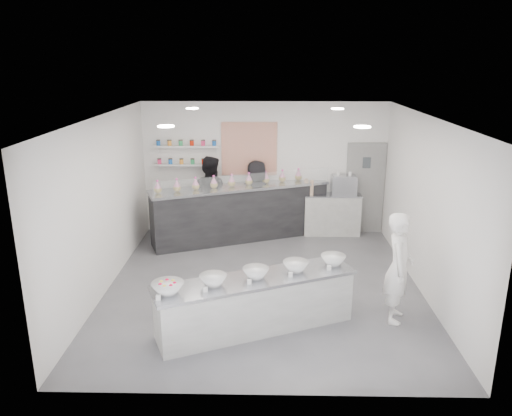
{
  "coord_description": "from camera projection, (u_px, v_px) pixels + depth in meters",
  "views": [
    {
      "loc": [
        0.04,
        -8.13,
        3.93
      ],
      "look_at": [
        -0.14,
        0.4,
        1.34
      ],
      "focal_mm": 35.0,
      "sensor_mm": 36.0,
      "label": 1
    }
  ],
  "objects": [
    {
      "name": "right_wall",
      "position": [
        426.0,
        207.0,
        8.43
      ],
      "size": [
        0.0,
        6.0,
        6.0
      ],
      "primitive_type": "plane",
      "rotation": [
        1.57,
        0.0,
        -1.57
      ],
      "color": "white",
      "rests_on": "floor"
    },
    {
      "name": "back_bar",
      "position": [
        241.0,
        213.0,
        11.08
      ],
      "size": [
        3.96,
        2.16,
        1.23
      ],
      "primitive_type": "cube",
      "rotation": [
        0.0,
        0.0,
        0.38
      ],
      "color": "black",
      "rests_on": "floor"
    },
    {
      "name": "staff_left",
      "position": [
        210.0,
        196.0,
        11.25
      ],
      "size": [
        1.07,
        0.94,
        1.84
      ],
      "primitive_type": "imported",
      "rotation": [
        0.0,
        0.0,
        2.82
      ],
      "color": "black",
      "rests_on": "floor"
    },
    {
      "name": "downlight_3",
      "position": [
        338.0,
        109.0,
        9.56
      ],
      "size": [
        0.24,
        0.24,
        0.02
      ],
      "primitive_type": "cylinder",
      "color": "white",
      "rests_on": "ceiling"
    },
    {
      "name": "cookie_bags",
      "position": [
        240.0,
        180.0,
        10.86
      ],
      "size": [
        3.55,
        1.56,
        0.28
      ],
      "primitive_type": null,
      "rotation": [
        0.0,
        0.0,
        0.38
      ],
      "color": "pink",
      "rests_on": "back_bar"
    },
    {
      "name": "woman_prep",
      "position": [
        399.0,
        268.0,
        7.57
      ],
      "size": [
        0.57,
        0.72,
        1.73
      ],
      "primitive_type": "imported",
      "rotation": [
        0.0,
        0.0,
        1.3
      ],
      "color": "white",
      "rests_on": "floor"
    },
    {
      "name": "preserve_jars",
      "position": [
        187.0,
        153.0,
        11.17
      ],
      "size": [
        1.45,
        0.1,
        0.56
      ],
      "primitive_type": null,
      "color": "#E33268",
      "rests_on": "jar_shelf_lower"
    },
    {
      "name": "downlight_2",
      "position": [
        192.0,
        108.0,
        9.62
      ],
      "size": [
        0.24,
        0.24,
        0.02
      ],
      "primitive_type": "cylinder",
      "color": "white",
      "rests_on": "ceiling"
    },
    {
      "name": "sneeze_guard",
      "position": [
        246.0,
        182.0,
        10.55
      ],
      "size": [
        3.64,
        1.48,
        0.34
      ],
      "primitive_type": "cube",
      "rotation": [
        0.0,
        0.0,
        0.38
      ],
      "color": "white",
      "rests_on": "back_bar"
    },
    {
      "name": "prep_bowls",
      "position": [
        256.0,
        273.0,
        7.27
      ],
      "size": [
        2.94,
        1.63,
        0.16
      ],
      "primitive_type": null,
      "rotation": [
        0.0,
        0.0,
        0.41
      ],
      "color": "white",
      "rests_on": "prep_counter"
    },
    {
      "name": "jar_shelf_upper",
      "position": [
        187.0,
        146.0,
        11.15
      ],
      "size": [
        1.45,
        0.22,
        0.04
      ],
      "primitive_type": "cube",
      "color": "silver",
      "rests_on": "back_wall"
    },
    {
      "name": "ceiling",
      "position": [
        264.0,
        117.0,
        8.05
      ],
      "size": [
        6.0,
        6.0,
        0.0
      ],
      "primitive_type": "plane",
      "rotation": [
        3.14,
        0.0,
        0.0
      ],
      "color": "white",
      "rests_on": "floor"
    },
    {
      "name": "label_cards",
      "position": [
        240.0,
        290.0,
        6.84
      ],
      "size": [
        2.66,
        0.04,
        0.07
      ],
      "primitive_type": null,
      "color": "white",
      "rests_on": "prep_counter"
    },
    {
      "name": "staff_right",
      "position": [
        257.0,
        199.0,
        11.24
      ],
      "size": [
        0.97,
        0.77,
        1.74
      ],
      "primitive_type": "imported",
      "rotation": [
        0.0,
        0.0,
        3.42
      ],
      "color": "black",
      "rests_on": "floor"
    },
    {
      "name": "jar_shelf_lower",
      "position": [
        187.0,
        165.0,
        11.27
      ],
      "size": [
        1.45,
        0.22,
        0.04
      ],
      "primitive_type": "cube",
      "color": "silver",
      "rests_on": "back_wall"
    },
    {
      "name": "prep_counter",
      "position": [
        256.0,
        304.0,
        7.42
      ],
      "size": [
        3.07,
        1.84,
        0.83
      ],
      "primitive_type": "cube",
      "rotation": [
        0.0,
        0.0,
        0.41
      ],
      "color": "#9FA09B",
      "rests_on": "floor"
    },
    {
      "name": "back_door",
      "position": [
        365.0,
        188.0,
        11.41
      ],
      "size": [
        0.88,
        0.04,
        2.1
      ],
      "primitive_type": "cube",
      "color": "gray",
      "rests_on": "floor"
    },
    {
      "name": "left_wall",
      "position": [
        103.0,
        205.0,
        8.54
      ],
      "size": [
        0.0,
        6.0,
        6.0
      ],
      "primitive_type": "plane",
      "rotation": [
        1.57,
        0.0,
        1.57
      ],
      "color": "white",
      "rests_on": "floor"
    },
    {
      "name": "downlight_0",
      "position": [
        166.0,
        126.0,
        7.13
      ],
      "size": [
        0.24,
        0.24,
        0.02
      ],
      "primitive_type": "cylinder",
      "color": "white",
      "rests_on": "ceiling"
    },
    {
      "name": "downlight_1",
      "position": [
        362.0,
        127.0,
        7.07
      ],
      "size": [
        0.24,
        0.24,
        0.02
      ],
      "primitive_type": "cylinder",
      "color": "white",
      "rests_on": "ceiling"
    },
    {
      "name": "floor",
      "position": [
        263.0,
        286.0,
        8.92
      ],
      "size": [
        6.0,
        6.0,
        0.0
      ],
      "primitive_type": "plane",
      "color": "#515156",
      "rests_on": "ground"
    },
    {
      "name": "pattern_panel",
      "position": [
        249.0,
        149.0,
        11.21
      ],
      "size": [
        1.25,
        0.03,
        1.2
      ],
      "primitive_type": "cube",
      "color": "#B0310C",
      "rests_on": "back_wall"
    },
    {
      "name": "back_wall",
      "position": [
        265.0,
        168.0,
        11.36
      ],
      "size": [
        5.5,
        0.0,
        5.5
      ],
      "primitive_type": "plane",
      "rotation": [
        1.57,
        0.0,
        0.0
      ],
      "color": "white",
      "rests_on": "floor"
    },
    {
      "name": "espresso_machine",
      "position": [
        344.0,
        185.0,
        11.21
      ],
      "size": [
        0.56,
        0.38,
        0.42
      ],
      "primitive_type": "cube",
      "color": "#93969E",
      "rests_on": "espresso_ledge"
    },
    {
      "name": "espresso_ledge",
      "position": [
        332.0,
        214.0,
        11.41
      ],
      "size": [
        1.29,
        0.41,
        0.95
      ],
      "primitive_type": "cube",
      "color": "#9FA09B",
      "rests_on": "floor"
    },
    {
      "name": "cup_stacks",
      "position": [
        309.0,
        187.0,
        11.23
      ],
      "size": [
        0.24,
        0.24,
        0.34
      ],
      "primitive_type": null,
      "color": "tan",
      "rests_on": "espresso_ledge"
    }
  ]
}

